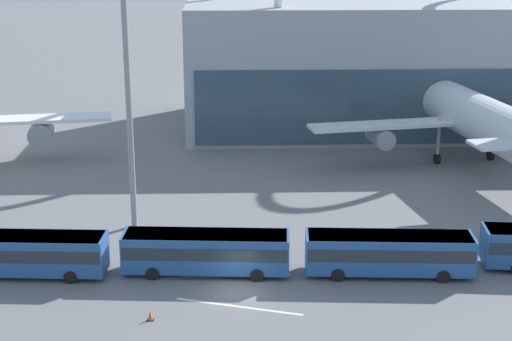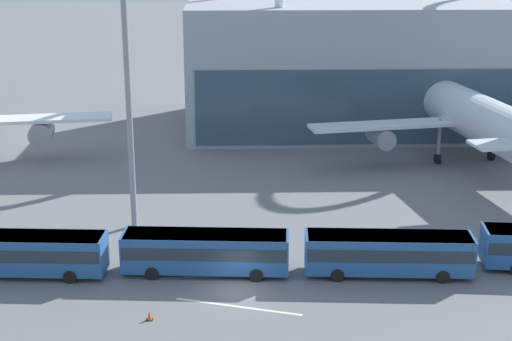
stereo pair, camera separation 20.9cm
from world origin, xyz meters
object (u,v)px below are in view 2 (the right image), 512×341
(shuttle_bus_3, at_px, (389,252))
(traffic_cone_0, at_px, (149,316))
(airliner_at_gate_far, at_px, (465,111))
(shuttle_bus_2, at_px, (206,250))
(shuttle_bus_1, at_px, (22,252))

(shuttle_bus_3, distance_m, traffic_cone_0, 18.10)
(airliner_at_gate_far, relative_size, shuttle_bus_3, 3.17)
(shuttle_bus_2, bearing_deg, airliner_at_gate_far, 50.46)
(shuttle_bus_1, bearing_deg, shuttle_bus_2, 3.41)
(shuttle_bus_2, relative_size, traffic_cone_0, 19.12)
(airliner_at_gate_far, distance_m, traffic_cone_0, 47.17)
(airliner_at_gate_far, xyz_separation_m, shuttle_bus_2, (-27.01, -28.50, -3.64))
(airliner_at_gate_far, xyz_separation_m, shuttle_bus_3, (-13.63, -29.15, -3.64))
(shuttle_bus_1, distance_m, traffic_cone_0, 12.38)
(airliner_at_gate_far, xyz_separation_m, shuttle_bus_1, (-40.39, -28.42, -3.64))
(shuttle_bus_1, distance_m, shuttle_bus_3, 26.77)
(shuttle_bus_1, xyz_separation_m, shuttle_bus_2, (13.38, -0.08, 0.00))
(shuttle_bus_3, bearing_deg, airliner_at_gate_far, 68.54)
(shuttle_bus_1, bearing_deg, traffic_cone_0, -32.27)
(shuttle_bus_1, xyz_separation_m, traffic_cone_0, (9.93, -7.23, -1.52))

